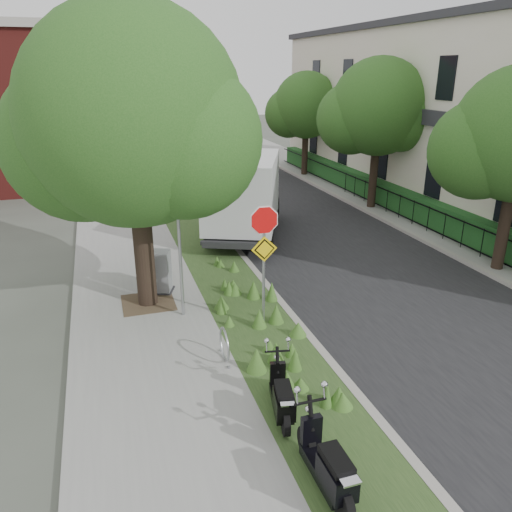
{
  "coord_description": "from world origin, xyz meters",
  "views": [
    {
      "loc": [
        -4.91,
        -9.87,
        6.14
      ],
      "look_at": [
        -1.03,
        2.38,
        1.3
      ],
      "focal_mm": 35.0,
      "sensor_mm": 36.0,
      "label": 1
    }
  ],
  "objects": [
    {
      "name": "sidewalk_near",
      "position": [
        -4.25,
        10.0,
        0.06
      ],
      "size": [
        3.5,
        60.0,
        0.12
      ],
      "primitive_type": "cube",
      "color": "gray",
      "rests_on": "ground"
    },
    {
      "name": "footpath_far",
      "position": [
        8.2,
        10.0,
        0.06
      ],
      "size": [
        3.2,
        60.0,
        0.12
      ],
      "primitive_type": "cube",
      "color": "gray",
      "rests_on": "ground"
    },
    {
      "name": "ground",
      "position": [
        0.0,
        0.0,
        0.0
      ],
      "size": [
        120.0,
        120.0,
        0.0
      ],
      "primitive_type": "plane",
      "color": "#4C5147",
      "rests_on": "ground"
    },
    {
      "name": "box_truck",
      "position": [
        0.29,
        7.99,
        1.76
      ],
      "size": [
        4.43,
        6.37,
        2.7
      ],
      "color": "#262628",
      "rests_on": "ground"
    },
    {
      "name": "terrace_houses",
      "position": [
        11.49,
        10.0,
        4.16
      ],
      "size": [
        7.4,
        26.4,
        8.2
      ],
      "color": "beige",
      "rests_on": "ground"
    },
    {
      "name": "far_tree_c",
      "position": [
        6.94,
        18.04,
        3.95
      ],
      "size": [
        4.37,
        3.89,
        5.93
      ],
      "color": "black",
      "rests_on": "ground"
    },
    {
      "name": "street_tree_main",
      "position": [
        -4.08,
        2.86,
        4.8
      ],
      "size": [
        6.21,
        5.54,
        7.66
      ],
      "color": "black",
      "rests_on": "ground"
    },
    {
      "name": "kerb_near",
      "position": [
        -0.5,
        10.0,
        0.07
      ],
      "size": [
        0.2,
        60.0,
        0.13
      ],
      "primitive_type": "cube",
      "color": "#9E9991",
      "rests_on": "ground"
    },
    {
      "name": "scooter_far",
      "position": [
        -2.13,
        -4.7,
        0.54
      ],
      "size": [
        0.38,
        1.83,
        0.87
      ],
      "color": "black",
      "rests_on": "ground"
    },
    {
      "name": "scooter_near",
      "position": [
        -2.19,
        -2.86,
        0.5
      ],
      "size": [
        0.55,
        1.62,
        0.78
      ],
      "color": "black",
      "rests_on": "ground"
    },
    {
      "name": "brick_building",
      "position": [
        -9.5,
        22.0,
        4.21
      ],
      "size": [
        9.4,
        10.4,
        8.3
      ],
      "color": "maroon",
      "rests_on": "ground"
    },
    {
      "name": "fence_far",
      "position": [
        7.2,
        10.0,
        0.67
      ],
      "size": [
        0.04,
        24.0,
        1.0
      ],
      "color": "black",
      "rests_on": "ground"
    },
    {
      "name": "utility_cabinet",
      "position": [
        -3.67,
        3.5,
        0.7
      ],
      "size": [
        1.07,
        0.89,
        1.22
      ],
      "color": "#262628",
      "rests_on": "ground"
    },
    {
      "name": "verge",
      "position": [
        -1.5,
        10.0,
        0.06
      ],
      "size": [
        2.0,
        60.0,
        0.12
      ],
      "primitive_type": "cube",
      "color": "#27411C",
      "rests_on": "ground"
    },
    {
      "name": "sign_assembly",
      "position": [
        -1.4,
        0.58,
        2.33
      ],
      "size": [
        0.94,
        0.08,
        3.22
      ],
      "color": "#A5A8AD",
      "rests_on": "ground"
    },
    {
      "name": "road",
      "position": [
        3.0,
        10.0,
        0.01
      ],
      "size": [
        7.0,
        60.0,
        0.01
      ],
      "primitive_type": "cube",
      "color": "black",
      "rests_on": "ground"
    },
    {
      "name": "kerb_far",
      "position": [
        6.5,
        10.0,
        0.07
      ],
      "size": [
        0.2,
        60.0,
        0.13
      ],
      "primitive_type": "cube",
      "color": "#9E9991",
      "rests_on": "ground"
    },
    {
      "name": "far_tree_b",
      "position": [
        6.94,
        10.05,
        4.37
      ],
      "size": [
        4.83,
        4.31,
        6.56
      ],
      "color": "black",
      "rests_on": "ground"
    },
    {
      "name": "bike_hoop",
      "position": [
        -2.7,
        -0.6,
        0.5
      ],
      "size": [
        0.06,
        0.78,
        0.77
      ],
      "color": "#A5A8AD",
      "rests_on": "ground"
    },
    {
      "name": "hedge_far",
      "position": [
        7.9,
        10.0,
        0.67
      ],
      "size": [
        1.0,
        24.0,
        1.1
      ],
      "primitive_type": "cube",
      "color": "#19481A",
      "rests_on": "footpath_far"
    },
    {
      "name": "bare_post",
      "position": [
        -3.2,
        1.8,
        2.12
      ],
      "size": [
        0.08,
        0.08,
        4.0
      ],
      "color": "#A5A8AD",
      "rests_on": "ground"
    }
  ]
}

